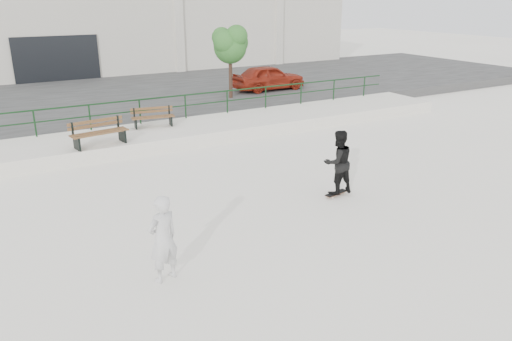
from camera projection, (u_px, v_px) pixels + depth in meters
ground at (245, 250)px, 11.42m from camera, size 120.00×120.00×0.00m
ledge at (126, 140)px, 19.11m from camera, size 30.00×3.00×0.50m
parking_strip at (80, 102)px, 26.07m from camera, size 60.00×14.00×0.50m
railing at (115, 109)px, 19.85m from camera, size 28.00×0.06×1.03m
commercial_building at (33, 9)px, 36.08m from camera, size 44.20×16.33×8.00m
bench_left at (99, 133)px, 17.47m from camera, size 2.05×0.87×0.91m
bench_right at (153, 117)px, 20.00m from camera, size 1.74×0.75×0.78m
tree at (230, 43)px, 24.89m from camera, size 2.06×1.83×3.65m
red_car at (269, 77)px, 27.67m from camera, size 4.09×1.65×1.39m
skateboard at (336, 193)px, 14.49m from camera, size 0.80×0.35×0.09m
standing_skater at (338, 162)px, 14.17m from camera, size 0.95×0.76×1.86m
seated_skater at (163, 239)px, 9.93m from camera, size 0.77×0.62×1.85m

